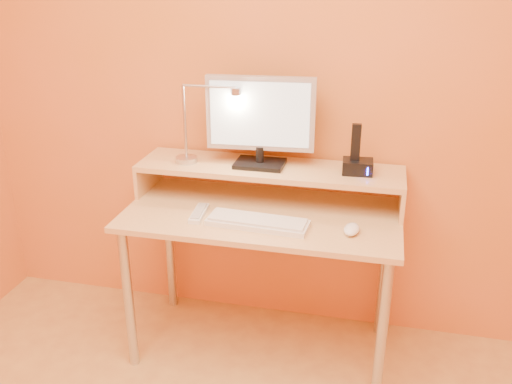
% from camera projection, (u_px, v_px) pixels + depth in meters
% --- Properties ---
extents(wall_back, '(3.00, 0.04, 2.50)m').
position_uv_depth(wall_back, '(278.00, 77.00, 2.51)').
color(wall_back, '#E77E4B').
rests_on(wall_back, floor).
extents(desk_leg_fl, '(0.04, 0.04, 0.69)m').
position_uv_depth(desk_leg_fl, '(129.00, 300.00, 2.46)').
color(desk_leg_fl, '#BBBBC3').
rests_on(desk_leg_fl, floor).
extents(desk_leg_fr, '(0.04, 0.04, 0.69)m').
position_uv_depth(desk_leg_fr, '(382.00, 334.00, 2.23)').
color(desk_leg_fr, '#BBBBC3').
rests_on(desk_leg_fr, floor).
extents(desk_leg_bl, '(0.04, 0.04, 0.69)m').
position_uv_depth(desk_leg_bl, '(170.00, 247.00, 2.91)').
color(desk_leg_bl, '#BBBBC3').
rests_on(desk_leg_bl, floor).
extents(desk_leg_br, '(0.04, 0.04, 0.69)m').
position_uv_depth(desk_leg_br, '(384.00, 272.00, 2.68)').
color(desk_leg_br, '#BBBBC3').
rests_on(desk_leg_br, floor).
extents(desk_lower, '(1.20, 0.60, 0.02)m').
position_uv_depth(desk_lower, '(262.00, 215.00, 2.43)').
color(desk_lower, '#E9B076').
rests_on(desk_lower, floor).
extents(shelf_riser_left, '(0.02, 0.30, 0.14)m').
position_uv_depth(shelf_riser_left, '(149.00, 175.00, 2.66)').
color(shelf_riser_left, '#E9B076').
rests_on(shelf_riser_left, desk_lower).
extents(shelf_riser_right, '(0.02, 0.30, 0.14)m').
position_uv_depth(shelf_riser_right, '(402.00, 197.00, 2.41)').
color(shelf_riser_right, '#E9B076').
rests_on(shelf_riser_right, desk_lower).
extents(desk_shelf, '(1.20, 0.30, 0.02)m').
position_uv_depth(desk_shelf, '(269.00, 169.00, 2.50)').
color(desk_shelf, '#E9B076').
rests_on(desk_shelf, desk_lower).
extents(monitor_foot, '(0.22, 0.16, 0.02)m').
position_uv_depth(monitor_foot, '(260.00, 164.00, 2.51)').
color(monitor_foot, black).
rests_on(monitor_foot, desk_shelf).
extents(monitor_neck, '(0.04, 0.04, 0.07)m').
position_uv_depth(monitor_neck, '(260.00, 154.00, 2.49)').
color(monitor_neck, black).
rests_on(monitor_neck, monitor_foot).
extents(monitor_panel, '(0.48, 0.07, 0.33)m').
position_uv_depth(monitor_panel, '(260.00, 114.00, 2.43)').
color(monitor_panel, '#ADADB5').
rests_on(monitor_panel, monitor_neck).
extents(monitor_back, '(0.43, 0.04, 0.28)m').
position_uv_depth(monitor_back, '(262.00, 112.00, 2.45)').
color(monitor_back, black).
rests_on(monitor_back, monitor_panel).
extents(monitor_screen, '(0.44, 0.04, 0.28)m').
position_uv_depth(monitor_screen, '(260.00, 115.00, 2.41)').
color(monitor_screen, silver).
rests_on(monitor_screen, monitor_panel).
extents(lamp_base, '(0.10, 0.10, 0.02)m').
position_uv_depth(lamp_base, '(187.00, 159.00, 2.55)').
color(lamp_base, '#BBBBC3').
rests_on(lamp_base, desk_shelf).
extents(lamp_post, '(0.01, 0.01, 0.33)m').
position_uv_depth(lamp_post, '(185.00, 122.00, 2.48)').
color(lamp_post, '#BBBBC3').
rests_on(lamp_post, lamp_base).
extents(lamp_arm, '(0.24, 0.01, 0.01)m').
position_uv_depth(lamp_arm, '(209.00, 86.00, 2.39)').
color(lamp_arm, '#BBBBC3').
rests_on(lamp_arm, lamp_post).
extents(lamp_head, '(0.04, 0.04, 0.03)m').
position_uv_depth(lamp_head, '(236.00, 91.00, 2.37)').
color(lamp_head, '#BBBBC3').
rests_on(lamp_head, lamp_arm).
extents(lamp_bulb, '(0.03, 0.03, 0.00)m').
position_uv_depth(lamp_bulb, '(236.00, 95.00, 2.38)').
color(lamp_bulb, '#FFEAC6').
rests_on(lamp_bulb, lamp_head).
extents(phone_dock, '(0.14, 0.11, 0.06)m').
position_uv_depth(phone_dock, '(358.00, 167.00, 2.41)').
color(phone_dock, black).
rests_on(phone_dock, desk_shelf).
extents(phone_handset, '(0.04, 0.03, 0.16)m').
position_uv_depth(phone_handset, '(356.00, 142.00, 2.37)').
color(phone_handset, black).
rests_on(phone_handset, phone_dock).
extents(phone_led, '(0.01, 0.00, 0.04)m').
position_uv_depth(phone_led, '(368.00, 171.00, 2.35)').
color(phone_led, '#3340FF').
rests_on(phone_led, phone_dock).
extents(keyboard, '(0.43, 0.16, 0.02)m').
position_uv_depth(keyboard, '(258.00, 223.00, 2.30)').
color(keyboard, white).
rests_on(keyboard, desk_lower).
extents(mouse, '(0.07, 0.11, 0.04)m').
position_uv_depth(mouse, '(352.00, 229.00, 2.23)').
color(mouse, white).
rests_on(mouse, desk_lower).
extents(remote_control, '(0.06, 0.19, 0.02)m').
position_uv_depth(remote_control, '(199.00, 213.00, 2.39)').
color(remote_control, white).
rests_on(remote_control, desk_lower).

